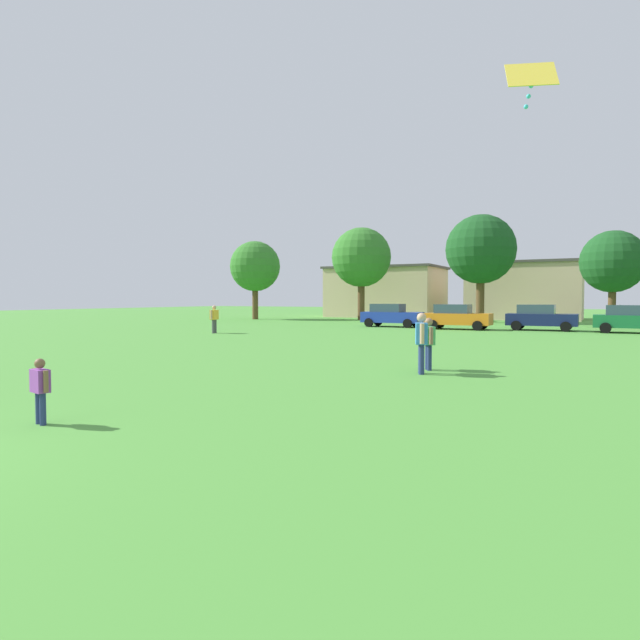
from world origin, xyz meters
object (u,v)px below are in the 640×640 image
Objects in this scene: kite at (531,78)px; parked_car_orange_1 at (457,317)px; parked_car_blue_0 at (391,315)px; child_kite_flyer at (40,385)px; tree_right at (613,262)px; bystander_near_trees at (429,339)px; tree_left at (361,258)px; tree_center at (481,250)px; parked_car_navy_2 at (540,317)px; parked_car_green_3 at (631,319)px; adult_bystander at (421,338)px; tree_far_left at (255,267)px; bystander_midfield at (214,317)px.

kite reaches higher than parked_car_orange_1.
child_kite_flyer is at bearing -80.45° from parked_car_blue_0.
child_kite_flyer is 0.26× the size of parked_car_orange_1.
tree_right is at bearing 40.71° from parked_car_orange_1.
bystander_near_trees is 0.22× the size of tree_right.
tree_center is at bearing 0.66° from tree_left.
tree_left is (-16.83, 9.81, 5.08)m from parked_car_navy_2.
parked_car_navy_2 is 1.00× the size of parked_car_green_3.
kite is at bearing -73.12° from parked_car_orange_1.
tree_center is at bearing 102.62° from kite.
parked_car_blue_0 is 15.21m from parked_car_green_3.
adult_bystander is 24.51m from parked_car_blue_0.
parked_car_navy_2 is 0.46× the size of tree_center.
parked_car_green_3 is at bearing -45.49° from bystander_near_trees.
tree_center is (-5.77, 9.94, 5.39)m from parked_car_navy_2.
tree_right is (21.00, -3.15, -1.23)m from tree_left.
tree_right is (14.27, 7.05, 3.85)m from parked_car_blue_0.
tree_left is 11.07m from tree_center.
tree_far_left is at bearing 11.86° from bystander_near_trees.
bystander_near_trees is at bearing 81.50° from child_kite_flyer.
parked_car_blue_0 is 1.00× the size of parked_car_navy_2.
bystander_near_trees is 1.31× the size of kite.
parked_car_blue_0 and parked_car_orange_1 have the same top height.
bystander_near_trees is at bearing -63.71° from tree_left.
parked_car_green_3 is 0.46× the size of tree_center.
tree_far_left is (-21.81, 8.11, 4.35)m from parked_car_orange_1.
tree_left reaches higher than parked_car_blue_0.
parked_car_navy_2 is at bearing 157.83° from adult_bystander.
child_kite_flyer is 33.06m from parked_car_green_3.
tree_far_left is 10.56m from tree_left.
child_kite_flyer is 0.65× the size of adult_bystander.
tree_far_left is at bearing -161.15° from bystander_midfield.
parked_car_blue_0 is 12.43m from tree_center.
adult_bystander is at bearing 79.33° from child_kite_flyer.
tree_far_left is (-26.92, 6.78, 4.35)m from parked_car_navy_2.
parked_car_navy_2 reaches higher than bystander_midfield.
parked_car_blue_0 is 0.56× the size of tree_far_left.
bystander_midfield is at bearing -117.18° from tree_center.
tree_right is at bearing 57.92° from parked_car_navy_2.
tree_left is (-12.03, 41.73, 5.28)m from child_kite_flyer.
adult_bystander reaches higher than parked_car_blue_0.
bystander_near_trees is 0.17× the size of tree_center.
parked_car_green_3 is at bearing 108.80° from bystander_midfield.
tree_left reaches higher than bystander_midfield.
parked_car_orange_1 is 0.46× the size of tree_center.
parked_car_green_3 is at bearing -82.42° from tree_right.
parked_car_orange_1 is at bearing -43.55° from tree_left.
adult_bystander is 0.40× the size of parked_car_green_3.
tree_center reaches higher than bystander_near_trees.
tree_center is (-4.78, 32.20, 5.34)m from bystander_near_trees.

